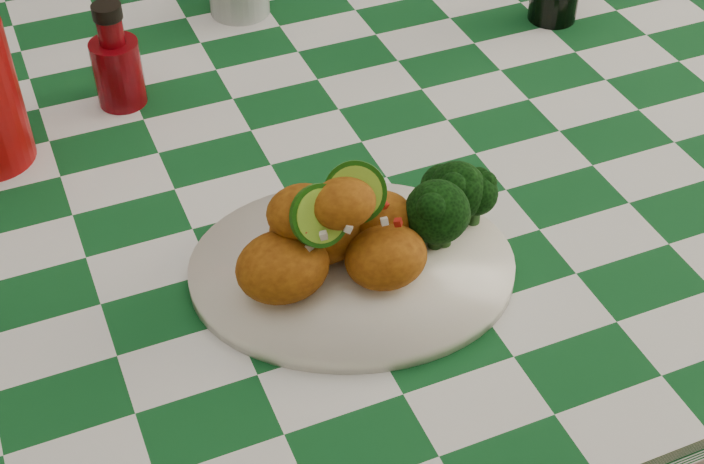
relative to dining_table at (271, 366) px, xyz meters
name	(u,v)px	position (x,y,z in m)	size (l,w,h in m)	color
dining_table	(271,366)	(0.00, 0.00, 0.00)	(1.66, 1.06, 0.79)	#104D1F
plate	(352,270)	(0.01, -0.25, 0.40)	(0.29, 0.23, 0.02)	white
fried_chicken_pile	(339,225)	(0.00, -0.25, 0.46)	(0.15, 0.11, 0.10)	#A55A10
broccoli_side	(448,198)	(0.11, -0.24, 0.44)	(0.09, 0.09, 0.07)	black
ketchup_bottle	(115,55)	(-0.11, 0.11, 0.45)	(0.05, 0.05, 0.12)	#67050B
wooden_chair_right	(344,26)	(0.41, 0.73, 0.04)	(0.39, 0.41, 0.86)	#472814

